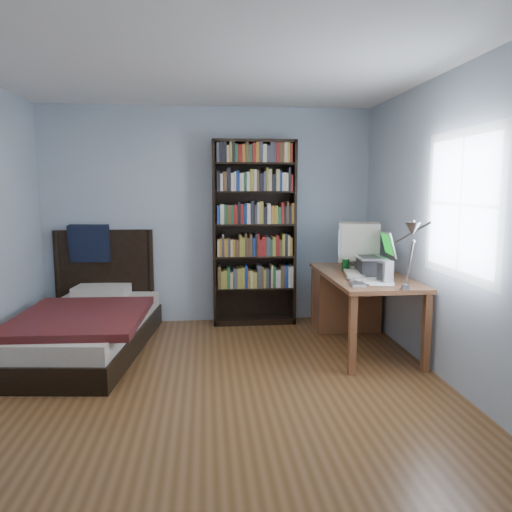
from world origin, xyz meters
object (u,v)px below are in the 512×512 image
at_px(speaker, 386,272).
at_px(bed, 87,324).
at_px(desk_lamp, 412,236).
at_px(bookshelf, 254,233).
at_px(soda_can, 346,265).
at_px(crt_monitor, 358,242).
at_px(laptop, 373,263).
at_px(keyboard, 354,274).
at_px(desk, 350,296).

relative_size(speaker, bed, 0.09).
xyz_separation_m(desk_lamp, bookshelf, (-0.98, 2.11, -0.16)).
bearing_deg(soda_can, crt_monitor, 50.03).
bearing_deg(speaker, bed, 149.39).
distance_m(laptop, soda_can, 0.31).
height_order(laptop, bookshelf, bookshelf).
height_order(desk_lamp, soda_can, desk_lamp).
xyz_separation_m(keyboard, soda_can, (-0.01, 0.27, 0.05)).
bearing_deg(laptop, soda_can, 131.67).
distance_m(laptop, speaker, 0.39).
height_order(keyboard, soda_can, soda_can).
height_order(crt_monitor, keyboard, crt_monitor).
relative_size(crt_monitor, keyboard, 1.21).
bearing_deg(crt_monitor, bookshelf, 152.00).
bearing_deg(desk, crt_monitor, -25.43).
height_order(desk, desk_lamp, desk_lamp).
xyz_separation_m(soda_can, bed, (-2.58, -0.02, -0.54)).
height_order(laptop, keyboard, laptop).
height_order(desk, crt_monitor, crt_monitor).
xyz_separation_m(laptop, speaker, (-0.01, -0.39, -0.02)).
xyz_separation_m(laptop, bookshelf, (-1.07, 1.02, 0.21)).
relative_size(desk_lamp, speaker, 3.06).
height_order(desk, bed, bed).
distance_m(desk_lamp, bed, 3.15).
bearing_deg(bookshelf, desk, -28.17).
xyz_separation_m(desk_lamp, keyboard, (-0.11, 1.05, -0.47)).
bearing_deg(desk_lamp, soda_can, 95.18).
distance_m(keyboard, bed, 2.65).
relative_size(desk, bookshelf, 0.76).
bearing_deg(desk, soda_can, -116.20).
height_order(laptop, bed, bed).
bearing_deg(bookshelf, laptop, -43.67).
relative_size(desk, bed, 0.73).
distance_m(desk, speaker, 0.98).
xyz_separation_m(soda_can, bookshelf, (-0.86, 0.79, 0.26)).
relative_size(crt_monitor, speaker, 2.65).
height_order(speaker, soda_can, speaker).
bearing_deg(keyboard, desk_lamp, -73.08).
bearing_deg(bed, desk, 5.85).
height_order(soda_can, bookshelf, bookshelf).
bearing_deg(bed, laptop, -4.35).
xyz_separation_m(desk, crt_monitor, (0.06, -0.03, 0.59)).
height_order(laptop, speaker, laptop).
bearing_deg(laptop, desk_lamp, -94.46).
bearing_deg(desk_lamp, speaker, 84.26).
distance_m(bookshelf, bed, 2.06).
bearing_deg(laptop, speaker, -92.18).
distance_m(desk_lamp, bookshelf, 2.34).
distance_m(crt_monitor, laptop, 0.49).
relative_size(desk, laptop, 3.76).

